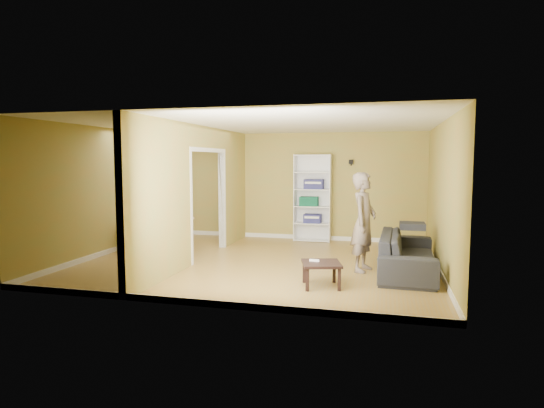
{
  "coord_description": "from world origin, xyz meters",
  "views": [
    {
      "loc": [
        2.32,
        -8.2,
        1.93
      ],
      "look_at": [
        0.2,
        0.2,
        1.1
      ],
      "focal_mm": 30.0,
      "sensor_mm": 36.0,
      "label": 1
    }
  ],
  "objects_px": {
    "bookshelf": "(313,198)",
    "dining_table": "(163,222)",
    "person": "(364,214)",
    "chair_far": "(178,224)",
    "chair_near": "(148,231)",
    "coffee_table": "(321,266)",
    "sofa": "(408,247)",
    "chair_left": "(130,226)"
  },
  "relations": [
    {
      "from": "bookshelf",
      "to": "chair_near",
      "type": "height_order",
      "value": "bookshelf"
    },
    {
      "from": "person",
      "to": "chair_far",
      "type": "xyz_separation_m",
      "value": [
        -4.15,
        1.31,
        -0.5
      ]
    },
    {
      "from": "chair_far",
      "to": "chair_near",
      "type": "bearing_deg",
      "value": 103.3
    },
    {
      "from": "sofa",
      "to": "chair_left",
      "type": "bearing_deg",
      "value": 85.7
    },
    {
      "from": "bookshelf",
      "to": "coffee_table",
      "type": "relative_size",
      "value": 3.64
    },
    {
      "from": "sofa",
      "to": "dining_table",
      "type": "xyz_separation_m",
      "value": [
        -4.99,
        0.7,
        0.18
      ]
    },
    {
      "from": "bookshelf",
      "to": "chair_near",
      "type": "xyz_separation_m",
      "value": [
        -2.91,
        -2.67,
        -0.52
      ]
    },
    {
      "from": "sofa",
      "to": "bookshelf",
      "type": "xyz_separation_m",
      "value": [
        -2.09,
        2.76,
        0.59
      ]
    },
    {
      "from": "person",
      "to": "dining_table",
      "type": "distance_m",
      "value": 4.33
    },
    {
      "from": "chair_near",
      "to": "chair_far",
      "type": "distance_m",
      "value": 1.15
    },
    {
      "from": "bookshelf",
      "to": "chair_near",
      "type": "distance_m",
      "value": 3.98
    },
    {
      "from": "sofa",
      "to": "chair_left",
      "type": "distance_m",
      "value": 5.78
    },
    {
      "from": "dining_table",
      "to": "chair_far",
      "type": "xyz_separation_m",
      "value": [
        0.09,
        0.55,
        -0.11
      ]
    },
    {
      "from": "chair_left",
      "to": "sofa",
      "type": "bearing_deg",
      "value": 67.21
    },
    {
      "from": "sofa",
      "to": "person",
      "type": "distance_m",
      "value": 0.94
    },
    {
      "from": "person",
      "to": "chair_near",
      "type": "bearing_deg",
      "value": 102.56
    },
    {
      "from": "dining_table",
      "to": "chair_far",
      "type": "height_order",
      "value": "chair_far"
    },
    {
      "from": "dining_table",
      "to": "chair_near",
      "type": "distance_m",
      "value": 0.61
    },
    {
      "from": "sofa",
      "to": "chair_near",
      "type": "height_order",
      "value": "chair_near"
    },
    {
      "from": "bookshelf",
      "to": "dining_table",
      "type": "bearing_deg",
      "value": -144.53
    },
    {
      "from": "sofa",
      "to": "chair_near",
      "type": "bearing_deg",
      "value": 90.85
    },
    {
      "from": "person",
      "to": "chair_far",
      "type": "height_order",
      "value": "person"
    },
    {
      "from": "chair_left",
      "to": "chair_near",
      "type": "bearing_deg",
      "value": 37.93
    },
    {
      "from": "chair_left",
      "to": "person",
      "type": "bearing_deg",
      "value": 65.56
    },
    {
      "from": "chair_far",
      "to": "bookshelf",
      "type": "bearing_deg",
      "value": -133.57
    },
    {
      "from": "dining_table",
      "to": "chair_left",
      "type": "distance_m",
      "value": 0.76
    },
    {
      "from": "bookshelf",
      "to": "coffee_table",
      "type": "height_order",
      "value": "bookshelf"
    },
    {
      "from": "bookshelf",
      "to": "chair_far",
      "type": "relative_size",
      "value": 2.01
    },
    {
      "from": "dining_table",
      "to": "coffee_table",
      "type": "bearing_deg",
      "value": -27.89
    },
    {
      "from": "chair_left",
      "to": "chair_far",
      "type": "relative_size",
      "value": 1.01
    },
    {
      "from": "person",
      "to": "chair_left",
      "type": "xyz_separation_m",
      "value": [
        -4.99,
        0.69,
        -0.49
      ]
    },
    {
      "from": "coffee_table",
      "to": "chair_left",
      "type": "xyz_separation_m",
      "value": [
        -4.43,
        1.88,
        0.2
      ]
    },
    {
      "from": "coffee_table",
      "to": "dining_table",
      "type": "xyz_separation_m",
      "value": [
        -3.68,
        1.95,
        0.3
      ]
    },
    {
      "from": "sofa",
      "to": "dining_table",
      "type": "bearing_deg",
      "value": 84.02
    },
    {
      "from": "bookshelf",
      "to": "chair_near",
      "type": "relative_size",
      "value": 2.02
    },
    {
      "from": "sofa",
      "to": "bookshelf",
      "type": "distance_m",
      "value": 3.51
    },
    {
      "from": "person",
      "to": "coffee_table",
      "type": "height_order",
      "value": "person"
    },
    {
      "from": "person",
      "to": "coffee_table",
      "type": "relative_size",
      "value": 3.56
    },
    {
      "from": "chair_far",
      "to": "coffee_table",
      "type": "bearing_deg",
      "value": 163.22
    },
    {
      "from": "bookshelf",
      "to": "chair_far",
      "type": "bearing_deg",
      "value": -151.64
    },
    {
      "from": "coffee_table",
      "to": "chair_near",
      "type": "xyz_separation_m",
      "value": [
        -3.68,
        1.35,
        0.19
      ]
    },
    {
      "from": "person",
      "to": "bookshelf",
      "type": "height_order",
      "value": "bookshelf"
    }
  ]
}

